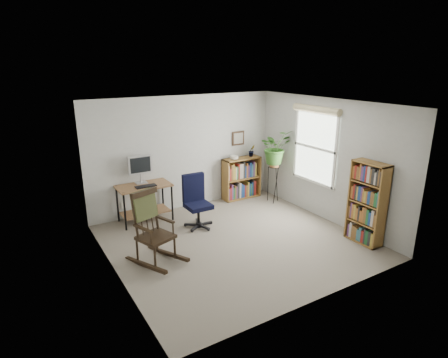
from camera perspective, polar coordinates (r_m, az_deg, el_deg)
floor at (r=6.72m, az=1.79°, el=-9.46°), size 4.20×4.00×0.00m
ceiling at (r=6.03m, az=2.00°, el=11.34°), size 4.20×4.00×0.00m
wall_back at (r=7.96m, az=-5.98°, el=3.98°), size 4.20×0.00×2.40m
wall_front at (r=4.82m, az=14.99°, el=-5.60°), size 4.20×0.00×2.40m
wall_left at (r=5.48m, az=-16.91°, el=-2.96°), size 0.00×4.00×2.40m
wall_right at (r=7.58m, az=15.35°, el=2.76°), size 0.00×4.00×2.40m
window at (r=7.71m, az=13.66°, el=4.66°), size 0.12×1.20×1.50m
desk at (r=7.57m, az=-11.96°, el=-3.60°), size 1.04×0.57×0.75m
monitor at (r=7.49m, az=-12.63°, el=1.40°), size 0.46×0.16×0.56m
keyboard at (r=7.33m, az=-11.83°, el=-1.08°), size 0.40×0.15×0.02m
office_chair at (r=7.08m, az=-3.94°, el=-3.47°), size 0.58×0.58×1.04m
rocking_chair at (r=5.93m, az=-10.44°, el=-7.31°), size 0.91×1.16×1.17m
low_bookshelf at (r=8.63m, az=2.67°, el=0.15°), size 0.91×0.30×0.96m
tall_bookshelf at (r=6.87m, az=20.98°, el=-3.46°), size 0.27×0.63×1.45m
plant_stand at (r=8.45m, az=7.56°, el=-0.36°), size 0.32×0.32×0.96m
spider_plant at (r=8.18m, az=7.88°, el=7.29°), size 1.69×1.88×1.46m
potted_plant_small at (r=8.66m, az=4.23°, el=3.82°), size 0.13×0.24×0.11m
framed_picture at (r=8.53m, az=2.19°, el=6.22°), size 0.32×0.04×0.32m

